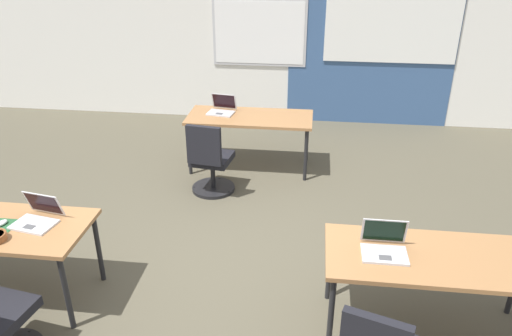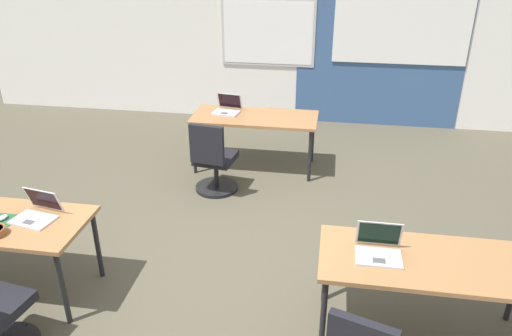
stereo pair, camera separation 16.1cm
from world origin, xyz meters
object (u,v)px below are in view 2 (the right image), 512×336
object	(u,v)px
laptop_near_left_inner	(37,213)
chair_far_left	(214,163)
desk_far_center	(255,120)
mouse_near_left_inner	(2,218)
laptop_far_left	(227,109)
desk_near_right	(430,267)
laptop_near_right_inner	(379,249)

from	to	relation	value
laptop_near_left_inner	chair_far_left	bearing A→B (deg)	73.14
desk_far_center	mouse_near_left_inner	distance (m)	3.24
desk_far_center	laptop_far_left	xyz separation A→B (m)	(-0.38, 0.09, 0.11)
desk_near_right	desk_far_center	size ratio (longest dim) A/B	1.00
laptop_far_left	laptop_near_right_inner	xyz separation A→B (m)	(1.76, -2.88, 0.00)
chair_far_left	laptop_near_right_inner	bearing A→B (deg)	138.56
laptop_far_left	mouse_near_left_inner	bearing A→B (deg)	-104.75
desk_far_center	chair_far_left	world-z (taller)	chair_far_left
chair_far_left	laptop_near_right_inner	xyz separation A→B (m)	(1.74, -2.03, 0.39)
desk_near_right	laptop_near_right_inner	distance (m)	0.39
chair_far_left	laptop_near_left_inner	world-z (taller)	laptop_near_left_inner
mouse_near_left_inner	chair_far_left	bearing A→B (deg)	58.11
mouse_near_left_inner	laptop_near_right_inner	bearing A→B (deg)	0.16
laptop_near_left_inner	mouse_near_left_inner	distance (m)	0.28
laptop_near_left_inner	laptop_near_right_inner	bearing A→B (deg)	8.74
desk_far_center	chair_far_left	size ratio (longest dim) A/B	1.74
desk_near_right	laptop_near_left_inner	size ratio (longest dim) A/B	4.22
desk_near_right	laptop_near_left_inner	xyz separation A→B (m)	(-3.12, 0.08, 0.11)
desk_far_center	laptop_near_left_inner	bearing A→B (deg)	-116.72
desk_near_right	laptop_near_left_inner	bearing A→B (deg)	178.55
desk_near_right	desk_far_center	xyz separation A→B (m)	(-1.75, 2.80, 0.00)
chair_far_left	laptop_near_left_inner	xyz separation A→B (m)	(-1.00, -1.96, 0.39)
laptop_near_left_inner	mouse_near_left_inner	xyz separation A→B (m)	(-0.27, -0.08, -0.03)
laptop_far_left	laptop_near_left_inner	distance (m)	2.98
desk_near_right	laptop_near_left_inner	distance (m)	3.12
desk_near_right	mouse_near_left_inner	size ratio (longest dim) A/B	14.34
mouse_near_left_inner	laptop_near_right_inner	world-z (taller)	laptop_near_right_inner
desk_far_center	mouse_near_left_inner	world-z (taller)	mouse_near_left_inner
desk_far_center	laptop_near_left_inner	xyz separation A→B (m)	(-1.37, -2.72, 0.11)
laptop_near_right_inner	laptop_far_left	bearing A→B (deg)	121.32
laptop_near_left_inner	laptop_near_right_inner	size ratio (longest dim) A/B	1.15
chair_far_left	mouse_near_left_inner	distance (m)	2.43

